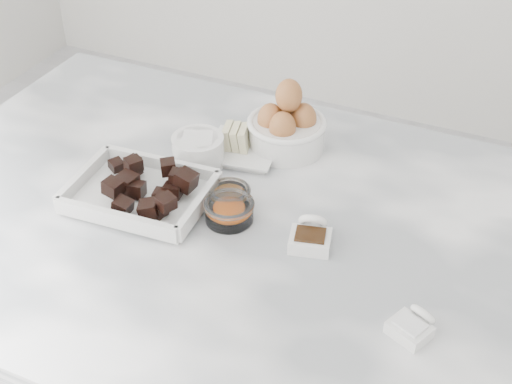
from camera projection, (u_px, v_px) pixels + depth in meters
marble_slab at (237, 228)px, 1.17m from camera, size 1.20×0.80×0.04m
chocolate_dish at (140, 189)px, 1.18m from camera, size 0.24×0.19×0.06m
butter_plate at (242, 145)px, 1.30m from camera, size 0.14×0.14×0.05m
sugar_ramekin at (198, 150)px, 1.27m from camera, size 0.09×0.09×0.06m
egg_bowl at (287, 126)px, 1.30m from camera, size 0.15×0.15×0.14m
honey_bowl at (229, 196)px, 1.18m from camera, size 0.07×0.07×0.03m
zest_bowl at (229, 210)px, 1.14m from camera, size 0.08×0.08×0.04m
vanilla_spoon at (311, 236)px, 1.10m from camera, size 0.07×0.09×0.05m
salt_spoon at (413, 326)px, 0.95m from camera, size 0.07×0.08×0.04m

